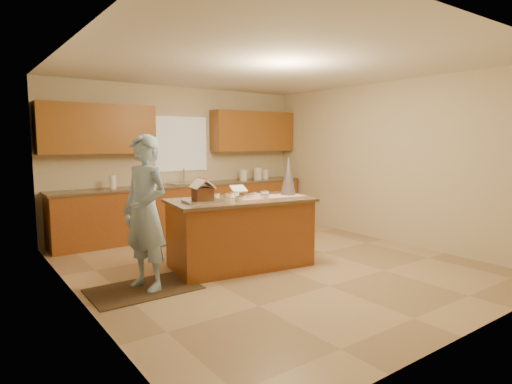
{
  "coord_description": "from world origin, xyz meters",
  "views": [
    {
      "loc": [
        -3.55,
        -4.54,
        1.71
      ],
      "look_at": [
        -0.1,
        0.2,
        1.0
      ],
      "focal_mm": 29.7,
      "sensor_mm": 36.0,
      "label": 1
    }
  ],
  "objects_px": {
    "tinsel_tree": "(288,176)",
    "gingerbread_house": "(203,192)",
    "island_base": "(240,234)",
    "boy": "(145,213)"
  },
  "relations": [
    {
      "from": "tinsel_tree",
      "to": "gingerbread_house",
      "type": "height_order",
      "value": "tinsel_tree"
    },
    {
      "from": "island_base",
      "to": "gingerbread_house",
      "type": "xyz_separation_m",
      "value": [
        -0.56,
        0.03,
        0.62
      ]
    },
    {
      "from": "boy",
      "to": "gingerbread_house",
      "type": "relative_size",
      "value": 5.5
    },
    {
      "from": "island_base",
      "to": "tinsel_tree",
      "type": "bearing_deg",
      "value": 3.67
    },
    {
      "from": "boy",
      "to": "gingerbread_house",
      "type": "height_order",
      "value": "boy"
    },
    {
      "from": "tinsel_tree",
      "to": "boy",
      "type": "relative_size",
      "value": 0.31
    },
    {
      "from": "island_base",
      "to": "gingerbread_house",
      "type": "bearing_deg",
      "value": -174.81
    },
    {
      "from": "tinsel_tree",
      "to": "boy",
      "type": "xyz_separation_m",
      "value": [
        -2.17,
        -0.05,
        -0.31
      ]
    },
    {
      "from": "gingerbread_house",
      "to": "boy",
      "type": "bearing_deg",
      "value": -169.32
    },
    {
      "from": "tinsel_tree",
      "to": "boy",
      "type": "height_order",
      "value": "boy"
    }
  ]
}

